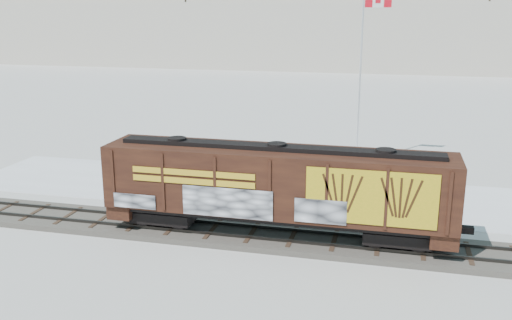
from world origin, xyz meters
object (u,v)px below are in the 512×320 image
(hopper_railcar, at_px, (276,185))
(car_silver, at_px, (207,174))
(car_white, at_px, (317,181))
(flagpole, at_px, (360,102))
(car_dark, at_px, (387,187))

(hopper_railcar, distance_m, car_silver, 9.94)
(hopper_railcar, distance_m, car_white, 7.70)
(flagpole, bearing_deg, hopper_railcar, -100.49)
(car_white, bearing_deg, flagpole, 9.77)
(car_silver, distance_m, car_white, 7.00)
(hopper_railcar, height_order, car_white, hopper_railcar)
(car_dark, bearing_deg, flagpole, 9.86)
(hopper_railcar, height_order, car_silver, hopper_railcar)
(flagpole, bearing_deg, car_white, -103.40)
(car_dark, bearing_deg, car_white, 86.30)
(car_silver, height_order, car_white, car_white)
(car_silver, bearing_deg, hopper_railcar, -164.67)
(flagpole, xyz_separation_m, car_dark, (2.19, -7.65, -3.76))
(flagpole, relative_size, car_silver, 2.92)
(flagpole, distance_m, car_white, 8.83)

